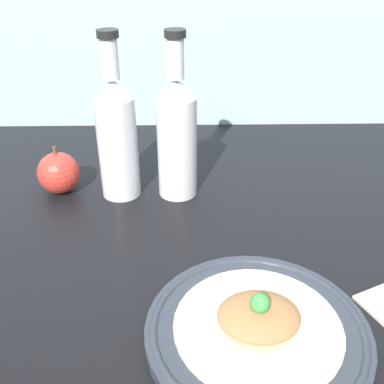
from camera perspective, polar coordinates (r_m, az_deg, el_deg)
ground_plane at (r=68.95cm, az=1.22°, el=-9.58°), size 180.00×110.00×4.00cm
plate at (r=56.61cm, az=8.27°, el=-17.01°), size 26.94×26.94×1.83cm
plated_food at (r=55.32cm, az=8.41°, el=-15.77°), size 20.08×20.08×5.10cm
cider_bottle_left at (r=79.02cm, az=-9.52°, el=7.13°), size 6.98×6.98×29.00cm
cider_bottle_right at (r=78.18cm, az=-1.93°, el=7.29°), size 6.98×6.98×29.00cm
apple at (r=85.44cm, az=-16.58°, el=2.35°), size 7.63×7.63×9.09cm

